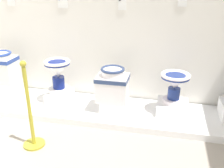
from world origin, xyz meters
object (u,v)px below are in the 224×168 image
(plinth_block_slender_white, at_px, (172,107))
(antique_toilet_slender_white, at_px, (175,83))
(plinth_block_central_ornate, at_px, (60,96))
(antique_toilet_central_ornate, at_px, (58,72))
(info_placard_first, at_px, (11,0))
(antique_toilet_tall_cobalt, at_px, (2,66))
(info_placard_third, at_px, (122,4))
(stanchion_post_near_left, at_px, (31,121))
(plinth_block_pale_glazed, at_px, (113,104))
(antique_toilet_pale_glazed, at_px, (113,84))
(info_placard_second, at_px, (63,2))
(info_placard_fourth, at_px, (182,2))
(plinth_block_tall_cobalt, at_px, (6,89))

(plinth_block_slender_white, relative_size, antique_toilet_slender_white, 1.00)
(plinth_block_central_ornate, bearing_deg, plinth_block_slender_white, 0.42)
(antique_toilet_central_ornate, height_order, plinth_block_slender_white, antique_toilet_central_ornate)
(plinth_block_central_ornate, xyz_separation_m, info_placard_first, (-0.78, 0.33, 1.26))
(plinth_block_central_ornate, distance_m, antique_toilet_slender_white, 1.60)
(antique_toilet_tall_cobalt, relative_size, info_placard_third, 2.77)
(plinth_block_central_ornate, bearing_deg, antique_toilet_central_ornate, 0.00)
(info_placard_first, bearing_deg, antique_toilet_slender_white, -7.79)
(stanchion_post_near_left, bearing_deg, plinth_block_pale_glazed, 50.06)
(antique_toilet_pale_glazed, height_order, stanchion_post_near_left, stanchion_post_near_left)
(plinth_block_central_ornate, bearing_deg, info_placard_first, 156.86)
(info_placard_third, relative_size, stanchion_post_near_left, 0.16)
(antique_toilet_tall_cobalt, bearing_deg, info_placard_first, 85.57)
(info_placard_first, bearing_deg, plinth_block_central_ornate, -23.14)
(antique_toilet_central_ornate, bearing_deg, info_placard_second, 89.38)
(antique_toilet_central_ornate, height_order, antique_toilet_pale_glazed, antique_toilet_central_ornate)
(stanchion_post_near_left, bearing_deg, info_placard_fourth, 40.23)
(plinth_block_tall_cobalt, xyz_separation_m, plinth_block_slender_white, (2.37, 0.07, -0.06))
(plinth_block_tall_cobalt, relative_size, plinth_block_slender_white, 0.96)
(antique_toilet_central_ornate, distance_m, info_placard_third, 1.25)
(antique_toilet_slender_white, bearing_deg, antique_toilet_central_ornate, -179.58)
(info_placard_second, bearing_deg, plinth_block_pale_glazed, -27.99)
(stanchion_post_near_left, bearing_deg, antique_toilet_pale_glazed, 50.06)
(antique_toilet_central_ornate, relative_size, stanchion_post_near_left, 0.47)
(plinth_block_pale_glazed, height_order, info_placard_third, info_placard_third)
(info_placard_fourth, height_order, stanchion_post_near_left, info_placard_fourth)
(antique_toilet_pale_glazed, bearing_deg, plinth_block_central_ornate, 173.87)
(antique_toilet_central_ornate, distance_m, plinth_block_slender_white, 1.61)
(plinth_block_tall_cobalt, xyz_separation_m, antique_toilet_tall_cobalt, (0.00, 0.00, 0.35))
(antique_toilet_tall_cobalt, bearing_deg, antique_toilet_slender_white, 1.66)
(info_placard_second, relative_size, info_placard_fourth, 1.19)
(info_placard_third, bearing_deg, antique_toilet_tall_cobalt, -166.58)
(info_placard_fourth, bearing_deg, plinth_block_tall_cobalt, -170.71)
(plinth_block_central_ornate, height_order, info_placard_third, info_placard_third)
(antique_toilet_pale_glazed, relative_size, plinth_block_slender_white, 1.10)
(antique_toilet_tall_cobalt, xyz_separation_m, plinth_block_slender_white, (2.37, 0.07, -0.41))
(antique_toilet_pale_glazed, height_order, info_placard_first, info_placard_first)
(antique_toilet_tall_cobalt, bearing_deg, plinth_block_central_ornate, 4.04)
(plinth_block_tall_cobalt, distance_m, antique_toilet_tall_cobalt, 0.35)
(info_placard_first, distance_m, info_placard_second, 0.78)
(plinth_block_tall_cobalt, distance_m, info_placard_first, 1.27)
(plinth_block_pale_glazed, relative_size, info_placard_second, 2.16)
(info_placard_second, bearing_deg, antique_toilet_slender_white, -11.59)
(plinth_block_tall_cobalt, relative_size, plinth_block_central_ornate, 0.98)
(plinth_block_tall_cobalt, xyz_separation_m, antique_toilet_slender_white, (2.37, 0.07, 0.28))
(plinth_block_pale_glazed, bearing_deg, plinth_block_central_ornate, 173.87)
(antique_toilet_central_ornate, height_order, info_placard_third, info_placard_third)
(antique_toilet_slender_white, xyz_separation_m, info_placard_fourth, (0.00, 0.32, 0.95))
(info_placard_second, bearing_deg, stanchion_post_near_left, -86.52)
(antique_toilet_central_ornate, xyz_separation_m, stanchion_post_near_left, (0.08, -0.93, -0.22))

